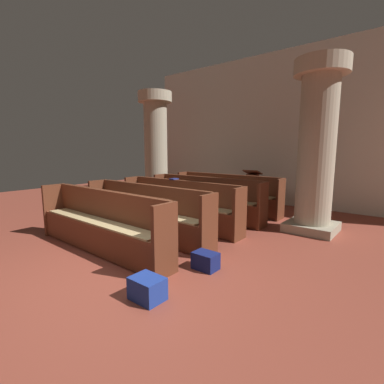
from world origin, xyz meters
name	(u,v)px	position (x,y,z in m)	size (l,w,h in m)	color
ground_plane	(122,272)	(0.00, 0.00, 0.00)	(19.20, 19.20, 0.00)	brown
back_wall	(289,130)	(0.00, 6.08, 2.25)	(10.00, 0.16, 4.50)	silver
pew_row_0	(226,192)	(-0.95, 4.19, 0.53)	(3.11, 0.47, 0.99)	brown
pew_row_1	(205,197)	(-0.95, 3.22, 0.53)	(3.11, 0.46, 0.99)	brown
pew_row_2	(178,202)	(-0.95, 2.24, 0.53)	(3.11, 0.46, 0.99)	brown
pew_row_3	(145,210)	(-0.95, 1.27, 0.53)	(3.11, 0.47, 0.99)	brown
pew_row_4	(100,220)	(-0.95, 0.30, 0.53)	(3.11, 0.46, 0.99)	brown
pillar_aisle_side	(317,145)	(1.45, 3.67, 1.76)	(1.02, 1.02, 3.38)	#9F967E
pillar_far_side	(156,147)	(-3.30, 3.83, 1.76)	(1.02, 1.02, 3.38)	#9F967E
lectern	(252,191)	(-0.70, 5.23, 0.45)	(0.48, 0.45, 1.08)	#562B1A
hymn_book	(174,179)	(-1.25, 2.43, 1.01)	(0.14, 0.18, 0.03)	navy
kneeler_box_blue	(147,288)	(0.81, -0.25, 0.13)	(0.37, 0.29, 0.26)	navy
kneeler_box_navy	(206,261)	(0.84, 0.81, 0.12)	(0.34, 0.25, 0.24)	navy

